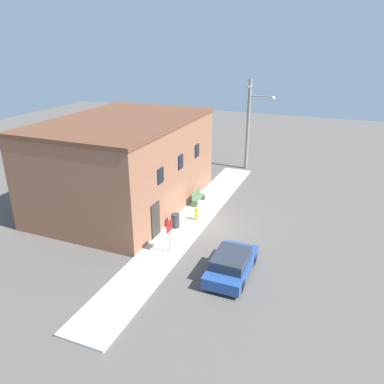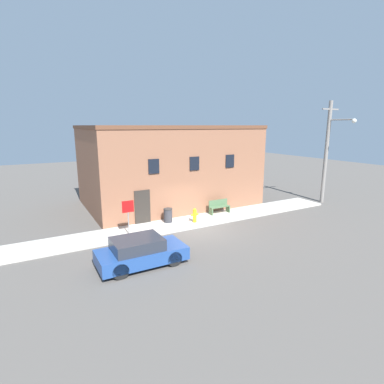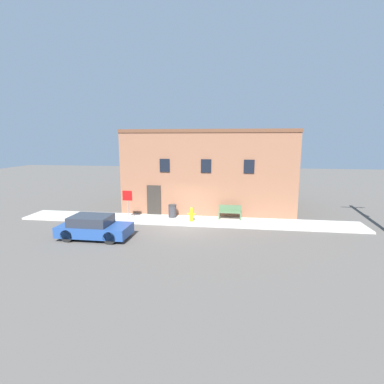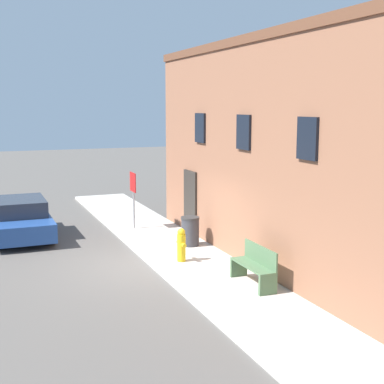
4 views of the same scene
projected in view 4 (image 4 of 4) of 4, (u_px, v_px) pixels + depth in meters
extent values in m
plane|color=#56514C|center=(148.00, 265.00, 14.57)|extent=(80.00, 80.00, 0.00)
cube|color=#BCB7AD|center=(187.00, 258.00, 14.99)|extent=(22.45, 2.30, 0.12)
cube|color=#8E5B42|center=(373.00, 154.00, 15.48)|extent=(12.28, 8.37, 5.84)
cube|color=brown|center=(379.00, 46.00, 14.99)|extent=(12.38, 8.47, 0.24)
cube|color=black|center=(200.00, 128.00, 16.41)|extent=(0.70, 0.08, 0.90)
cube|color=black|center=(244.00, 132.00, 13.80)|extent=(0.70, 0.08, 0.90)
cube|color=black|center=(308.00, 138.00, 11.18)|extent=(0.70, 0.08, 0.90)
cube|color=#2D2823|center=(190.00, 204.00, 17.57)|extent=(1.00, 0.08, 2.20)
cylinder|color=gold|center=(181.00, 248.00, 14.48)|extent=(0.23, 0.23, 0.75)
sphere|color=gold|center=(181.00, 232.00, 14.41)|extent=(0.21, 0.21, 0.21)
cylinder|color=gold|center=(179.00, 242.00, 14.62)|extent=(0.13, 0.11, 0.11)
cylinder|color=gold|center=(184.00, 245.00, 14.29)|extent=(0.13, 0.11, 0.11)
cylinder|color=gray|center=(134.00, 201.00, 18.25)|extent=(0.06, 0.06, 1.94)
cube|color=red|center=(133.00, 182.00, 18.14)|extent=(0.66, 0.02, 0.66)
cube|color=#4C6B47|center=(239.00, 267.00, 13.22)|extent=(0.08, 0.44, 0.46)
cube|color=#4C6B47|center=(268.00, 285.00, 11.92)|extent=(0.08, 0.44, 0.46)
cube|color=#4C6B47|center=(253.00, 265.00, 12.53)|extent=(1.50, 0.44, 0.04)
cube|color=#4C6B47|center=(260.00, 255.00, 12.56)|extent=(1.50, 0.04, 0.44)
cylinder|color=#333338|center=(190.00, 232.00, 16.11)|extent=(0.53, 0.53, 0.82)
cylinder|color=#2D2D2D|center=(190.00, 218.00, 16.04)|extent=(0.56, 0.56, 0.06)
cylinder|color=black|center=(51.00, 234.00, 16.71)|extent=(0.68, 0.20, 0.68)
cylinder|color=black|center=(42.00, 219.00, 18.91)|extent=(0.68, 0.20, 0.68)
cube|color=#23478C|center=(21.00, 224.00, 17.49)|extent=(3.87, 1.82, 0.58)
cube|color=#282D38|center=(19.00, 206.00, 17.58)|extent=(2.13, 1.60, 0.51)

